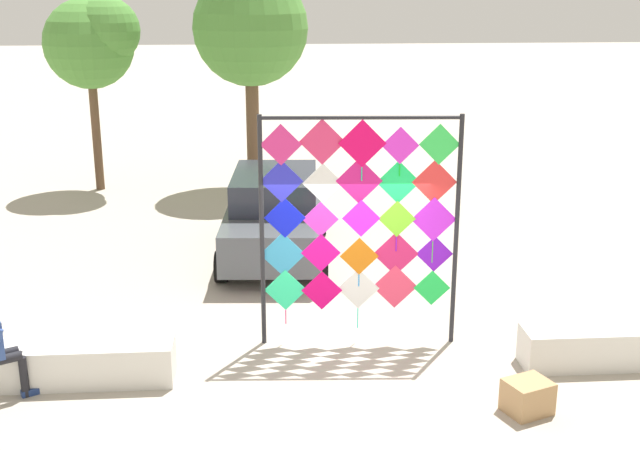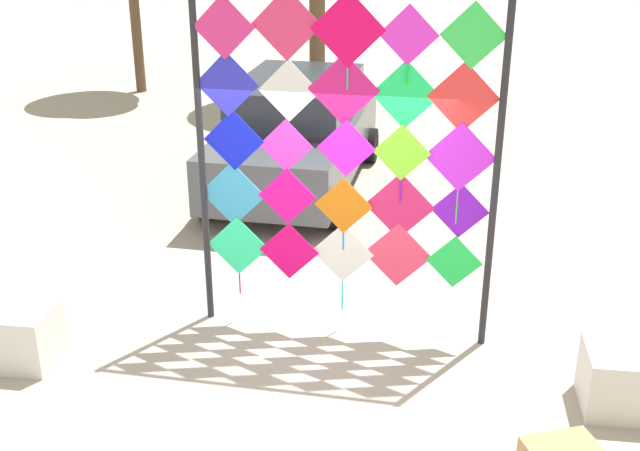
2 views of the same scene
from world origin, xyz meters
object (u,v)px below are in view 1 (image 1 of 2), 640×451
at_px(tree_palm_like, 253,32).
at_px(tree_far_right, 92,43).
at_px(kite_display_rack, 359,215).
at_px(seated_vendor, 0,341).
at_px(parked_car, 275,214).
at_px(cardboard_box_large, 527,397).

bearing_deg(tree_palm_like, tree_far_right, 179.48).
distance_m(kite_display_rack, tree_far_right, 11.50).
bearing_deg(seated_vendor, parked_car, 56.70).
bearing_deg(kite_display_rack, tree_far_right, 119.64).
bearing_deg(tree_far_right, parked_car, -51.81).
distance_m(seated_vendor, cardboard_box_large, 6.88).
distance_m(parked_car, tree_far_right, 7.78).
bearing_deg(tree_palm_like, cardboard_box_large, -73.88).
bearing_deg(parked_car, kite_display_rack, -74.53).
bearing_deg(cardboard_box_large, seated_vendor, 172.88).
height_order(cardboard_box_large, tree_far_right, tree_far_right).
xyz_separation_m(cardboard_box_large, tree_far_right, (-7.55, 12.14, 3.58)).
distance_m(kite_display_rack, cardboard_box_large, 3.48).
relative_size(tree_palm_like, tree_far_right, 1.14).
xyz_separation_m(seated_vendor, tree_far_right, (-0.76, 11.29, 2.97)).
height_order(seated_vendor, tree_far_right, tree_far_right).
bearing_deg(kite_display_rack, tree_palm_like, 99.05).
relative_size(parked_car, tree_palm_like, 0.79).
height_order(kite_display_rack, tree_palm_like, tree_palm_like).
relative_size(kite_display_rack, cardboard_box_large, 6.37).
xyz_separation_m(tree_palm_like, tree_far_right, (-4.05, 0.04, -0.27)).
height_order(cardboard_box_large, tree_palm_like, tree_palm_like).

